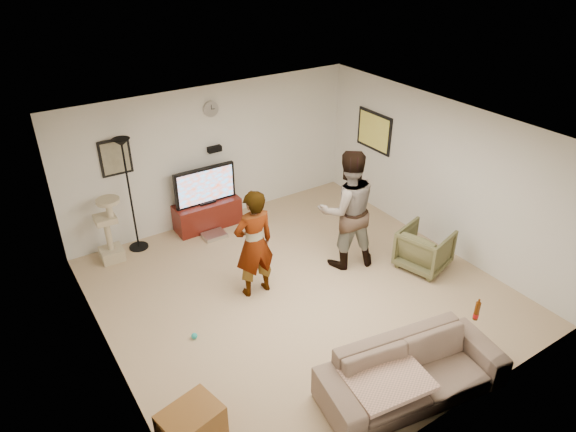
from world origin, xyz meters
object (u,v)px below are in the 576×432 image
cat_tree (107,230)px  side_table (191,425)px  floor_lamp (130,196)px  armchair (424,249)px  beer_bottle (477,311)px  tv_stand (208,214)px  sofa (412,372)px  tv (205,185)px  person_left (254,244)px  person_right (347,210)px

cat_tree → side_table: bearing=-94.4°
floor_lamp → armchair: bearing=-39.9°
beer_bottle → tv_stand: bearing=105.4°
sofa → beer_bottle: (1.00, 0.00, 0.44)m
tv → floor_lamp: bearing=179.9°
tv → beer_bottle: tv is taller
floor_lamp → cat_tree: bearing=-166.8°
sofa → person_left: bearing=111.6°
beer_bottle → side_table: size_ratio=0.40×
tv_stand → person_left: 2.24m
tv_stand → side_table: tv_stand is taller
tv → cat_tree: (-1.79, -0.11, -0.27)m
floor_lamp → person_right: size_ratio=1.01×
floor_lamp → beer_bottle: 5.49m
tv_stand → armchair: bearing=-52.5°
armchair → sofa: bearing=115.2°
person_left → person_right: bearing=176.9°
person_right → side_table: 3.93m
floor_lamp → person_right: (2.67, -2.27, -0.01)m
tv → person_left: 2.16m
armchair → tv: bearing=21.7°
sofa → side_table: size_ratio=3.52×
armchair → side_table: bearing=86.3°
side_table → person_left: bearing=45.1°
cat_tree → person_right: (3.14, -2.16, 0.42)m
person_right → armchair: (0.98, -0.78, -0.64)m
tv_stand → person_right: 2.74m
tv_stand → person_right: (1.36, -2.27, 0.73)m
tv → floor_lamp: 1.32m
beer_bottle → side_table: beer_bottle is taller
person_left → beer_bottle: bearing=121.6°
tv_stand → floor_lamp: (-1.31, 0.00, 0.74)m
tv → side_table: size_ratio=1.81×
person_right → sofa: (-1.04, -2.54, -0.66)m
tv → sofa: 4.84m
cat_tree → beer_bottle: bearing=-56.5°
tv → sofa: (0.32, -4.80, -0.51)m
tv → armchair: tv is taller
sofa → side_table: sofa is taller
cat_tree → tv: bearing=3.5°
floor_lamp → tv: bearing=-0.1°
tv_stand → person_left: (-0.24, -2.15, 0.60)m
beer_bottle → tv: bearing=105.4°
sofa → armchair: 2.68m
side_table → armchair: bearing=12.2°
tv_stand → beer_bottle: size_ratio=4.77×
tv → floor_lamp: (-1.31, 0.00, 0.16)m
cat_tree → beer_bottle: cat_tree is taller
beer_bottle → armchair: (1.02, 1.76, -0.42)m
person_left → floor_lamp: bearing=-62.4°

